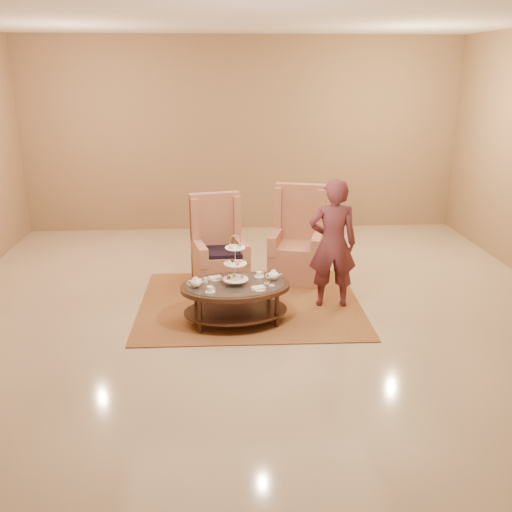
{
  "coord_description": "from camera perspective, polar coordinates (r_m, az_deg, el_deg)",
  "views": [
    {
      "loc": [
        -0.45,
        -6.61,
        2.91
      ],
      "look_at": [
        0.0,
        0.2,
        0.67
      ],
      "focal_mm": 40.0,
      "sensor_mm": 36.0,
      "label": 1
    }
  ],
  "objects": [
    {
      "name": "rug",
      "position": [
        7.45,
        -0.58,
        -4.76
      ],
      "size": [
        2.87,
        2.41,
        0.02
      ],
      "rotation": [
        0.0,
        0.0,
        -0.02
      ],
      "color": "olive",
      "rests_on": "ground"
    },
    {
      "name": "ground",
      "position": [
        7.24,
        0.1,
        -5.53
      ],
      "size": [
        8.0,
        8.0,
        0.0
      ],
      "primitive_type": "plane",
      "color": "tan",
      "rests_on": "ground"
    },
    {
      "name": "armchair_right",
      "position": [
        8.28,
        4.17,
        0.85
      ],
      "size": [
        0.9,
        0.92,
        1.35
      ],
      "rotation": [
        0.0,
        0.0,
        -0.28
      ],
      "color": "#B87556",
      "rests_on": "ground"
    },
    {
      "name": "wall_back",
      "position": [
        10.68,
        -1.39,
        11.95
      ],
      "size": [
        8.0,
        0.04,
        3.5
      ],
      "primitive_type": "cube",
      "color": "#977452",
      "rests_on": "ground"
    },
    {
      "name": "armchair_left",
      "position": [
        7.97,
        -3.76,
        0.05
      ],
      "size": [
        0.83,
        0.85,
        1.29
      ],
      "rotation": [
        0.0,
        0.0,
        0.21
      ],
      "color": "#B87556",
      "rests_on": "ground"
    },
    {
      "name": "ceiling",
      "position": [
        7.24,
        0.1,
        -5.53
      ],
      "size": [
        8.0,
        8.0,
        0.02
      ],
      "primitive_type": "cube",
      "color": "white",
      "rests_on": "ground"
    },
    {
      "name": "tea_table",
      "position": [
        6.79,
        -2.05,
        -3.54
      ],
      "size": [
        1.41,
        1.05,
        1.1
      ],
      "rotation": [
        0.0,
        0.0,
        0.12
      ],
      "color": "black",
      "rests_on": "ground"
    },
    {
      "name": "person",
      "position": [
        7.19,
        7.68,
        1.2
      ],
      "size": [
        0.63,
        0.44,
        1.66
      ],
      "rotation": [
        0.0,
        0.0,
        3.07
      ],
      "color": "#542429",
      "rests_on": "ground"
    }
  ]
}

